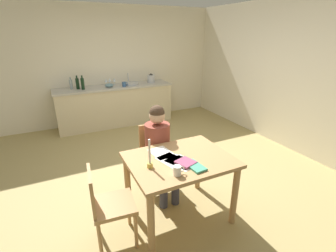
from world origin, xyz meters
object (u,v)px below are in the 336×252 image
(sink_unit, at_px, (131,83))
(bottle_oil, at_px, (71,84))
(coffee_mug, at_px, (178,170))
(candlestick, at_px, (150,160))
(person_seated, at_px, (159,146))
(dining_table, at_px, (180,168))
(mixing_bowl, at_px, (109,85))
(chair_side_empty, at_px, (107,204))
(bottle_wine_red, at_px, (83,84))
(wine_glass_by_kettle, at_px, (110,80))
(wine_glass_near_sink, at_px, (114,80))
(book_cookery, at_px, (195,166))
(wine_glass_back_left, at_px, (106,81))
(chair_at_table, at_px, (155,154))
(book_magazine, at_px, (186,163))
(stovetop_kettle, at_px, (151,78))
(bottle_vinegar, at_px, (77,83))
(teacup_on_counter, at_px, (124,84))

(sink_unit, distance_m, bottle_oil, 1.28)
(coffee_mug, distance_m, candlestick, 0.30)
(person_seated, xyz_separation_m, sink_unit, (0.53, 2.82, 0.24))
(dining_table, relative_size, bottle_oil, 4.44)
(sink_unit, height_order, mixing_bowl, sink_unit)
(chair_side_empty, xyz_separation_m, mixing_bowl, (0.82, 3.29, 0.47))
(coffee_mug, height_order, bottle_oil, bottle_oil)
(bottle_wine_red, xyz_separation_m, wine_glass_by_kettle, (0.61, 0.21, -0.02))
(wine_glass_near_sink, bearing_deg, book_cookery, -92.15)
(dining_table, bearing_deg, wine_glass_back_left, 90.02)
(dining_table, relative_size, coffee_mug, 9.59)
(chair_side_empty, xyz_separation_m, sink_unit, (1.33, 3.37, 0.45))
(chair_at_table, xyz_separation_m, wine_glass_near_sink, (0.19, 2.82, 0.51))
(dining_table, distance_m, book_magazine, 0.19)
(chair_at_table, height_order, bottle_wine_red, bottle_wine_red)
(bottle_oil, bearing_deg, wine_glass_by_kettle, 6.36)
(chair_side_empty, distance_m, stovetop_kettle, 3.87)
(dining_table, bearing_deg, bottle_vinegar, 100.53)
(person_seated, relative_size, book_cookery, 4.87)
(teacup_on_counter, bearing_deg, bottle_vinegar, 169.27)
(chair_side_empty, bearing_deg, book_cookery, -12.33)
(bottle_wine_red, bearing_deg, chair_at_table, -78.51)
(book_magazine, bearing_deg, bottle_wine_red, 80.73)
(dining_table, height_order, chair_side_empty, chair_side_empty)
(dining_table, distance_m, wine_glass_by_kettle, 3.50)
(wine_glass_near_sink, bearing_deg, bottle_oil, -174.39)
(bottle_wine_red, xyz_separation_m, stovetop_kettle, (1.56, 0.06, -0.03))
(wine_glass_by_kettle, height_order, teacup_on_counter, wine_glass_by_kettle)
(wine_glass_near_sink, bearing_deg, teacup_on_counter, -65.04)
(bottle_vinegar, height_order, bottle_wine_red, bottle_wine_red)
(dining_table, height_order, coffee_mug, coffee_mug)
(mixing_bowl, bearing_deg, wine_glass_by_kettle, 73.64)
(book_cookery, relative_size, wine_glass_near_sink, 1.59)
(sink_unit, bearing_deg, wine_glass_by_kettle, 161.72)
(chair_side_empty, relative_size, wine_glass_back_left, 5.54)
(dining_table, height_order, bottle_oil, bottle_oil)
(bottle_oil, height_order, wine_glass_near_sink, bottle_oil)
(chair_at_table, xyz_separation_m, mixing_bowl, (0.02, 2.59, 0.44))
(person_seated, relative_size, wine_glass_back_left, 7.76)
(mixing_bowl, height_order, wine_glass_back_left, wine_glass_back_left)
(coffee_mug, distance_m, book_magazine, 0.23)
(sink_unit, bearing_deg, book_cookery, -97.52)
(chair_at_table, height_order, bottle_oil, bottle_oil)
(dining_table, relative_size, bottle_vinegar, 3.91)
(stovetop_kettle, relative_size, wine_glass_near_sink, 1.43)
(candlestick, bearing_deg, wine_glass_near_sink, 81.17)
(chair_at_table, height_order, teacup_on_counter, teacup_on_counter)
(chair_side_empty, bearing_deg, bottle_vinegar, 86.84)
(book_cookery, distance_m, teacup_on_counter, 3.42)
(stovetop_kettle, height_order, teacup_on_counter, stovetop_kettle)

